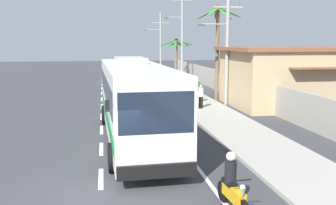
{
  "coord_description": "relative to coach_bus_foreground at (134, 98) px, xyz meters",
  "views": [
    {
      "loc": [
        0.18,
        -10.83,
        4.5
      ],
      "look_at": [
        3.09,
        6.39,
        1.7
      ],
      "focal_mm": 40.81,
      "sensor_mm": 36.0,
      "label": 1
    }
  ],
  "objects": [
    {
      "name": "ground_plane",
      "position": [
        -1.53,
        -6.42,
        -1.95
      ],
      "size": [
        160.0,
        160.0,
        0.0
      ],
      "primitive_type": "plane",
      "color": "#3A3A3F"
    },
    {
      "name": "sidewalk_kerb",
      "position": [
        5.27,
        3.58,
        -1.88
      ],
      "size": [
        3.2,
        90.0,
        0.14
      ],
      "primitive_type": "cube",
      "color": "#A8A399",
      "rests_on": "ground"
    },
    {
      "name": "lane_markings",
      "position": [
        0.56,
        8.19,
        -1.94
      ],
      "size": [
        3.59,
        71.0,
        0.01
      ],
      "color": "white",
      "rests_on": "ground"
    },
    {
      "name": "boundary_wall",
      "position": [
        9.07,
        7.58,
        -1.01
      ],
      "size": [
        0.24,
        60.0,
        1.87
      ],
      "primitive_type": "cube",
      "color": "#9E998E",
      "rests_on": "ground"
    },
    {
      "name": "coach_bus_foreground",
      "position": [
        0.0,
        0.0,
        0.0
      ],
      "size": [
        3.2,
        12.45,
        3.74
      ],
      "color": "white",
      "rests_on": "ground"
    },
    {
      "name": "motorcycle_beside_bus",
      "position": [
        2.11,
        8.11,
        -1.28
      ],
      "size": [
        0.56,
        1.96,
        1.64
      ],
      "color": "black",
      "rests_on": "ground"
    },
    {
      "name": "motorcycle_trailing",
      "position": [
        1.96,
        -7.98,
        -1.3
      ],
      "size": [
        0.56,
        1.96,
        1.59
      ],
      "color": "black",
      "rests_on": "ground"
    },
    {
      "name": "pedestrian_near_kerb",
      "position": [
        4.97,
        7.02,
        -1.0
      ],
      "size": [
        0.36,
        0.36,
        1.55
      ],
      "rotation": [
        0.0,
        0.0,
        2.12
      ],
      "color": "beige",
      "rests_on": "sidewalk_kerb"
    },
    {
      "name": "pedestrian_midwalk",
      "position": [
        5.27,
        9.18,
        -0.9
      ],
      "size": [
        0.36,
        0.36,
        1.72
      ],
      "rotation": [
        0.0,
        0.0,
        2.23
      ],
      "color": "beige",
      "rests_on": "sidewalk_kerb"
    },
    {
      "name": "utility_pole_mid",
      "position": [
        7.19,
        8.76,
        2.36
      ],
      "size": [
        3.13,
        0.24,
        8.08
      ],
      "color": "#9E9E99",
      "rests_on": "ground"
    },
    {
      "name": "utility_pole_far",
      "position": [
        7.14,
        24.03,
        3.36
      ],
      "size": [
        3.0,
        0.24,
        10.02
      ],
      "color": "#9E9E99",
      "rests_on": "ground"
    },
    {
      "name": "utility_pole_distant",
      "position": [
        7.0,
        39.31,
        2.7
      ],
      "size": [
        3.72,
        0.24,
        8.72
      ],
      "color": "#9E9E99",
      "rests_on": "ground"
    },
    {
      "name": "palm_nearest",
      "position": [
        6.95,
        26.26,
        1.56
      ],
      "size": [
        3.95,
        3.83,
        4.84
      ],
      "color": "brown",
      "rests_on": "ground"
    },
    {
      "name": "palm_second",
      "position": [
        7.25,
        11.04,
        3.26
      ],
      "size": [
        3.38,
        3.46,
        7.23
      ],
      "color": "brown",
      "rests_on": "ground"
    },
    {
      "name": "roadside_building",
      "position": [
        15.0,
        7.66,
        0.13
      ],
      "size": [
        16.01,
        7.59,
        4.12
      ],
      "color": "tan",
      "rests_on": "ground"
    }
  ]
}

